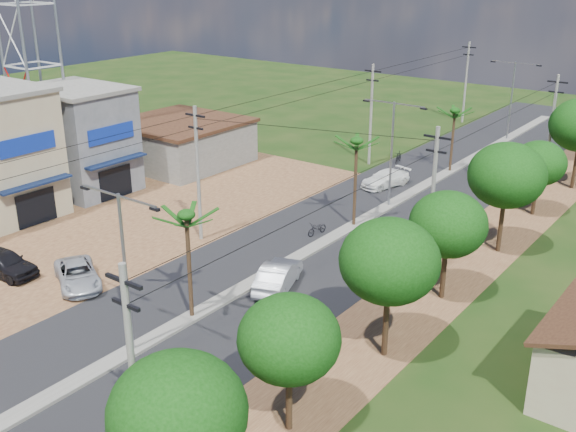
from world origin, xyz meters
name	(u,v)px	position (x,y,z in m)	size (l,w,h in m)	color
ground	(133,352)	(0.00, 0.00, 0.00)	(160.00, 160.00, 0.00)	black
road	(313,250)	(0.00, 15.00, 0.02)	(12.00, 110.00, 0.04)	black
median	(338,234)	(0.00, 18.00, 0.09)	(1.00, 90.00, 0.18)	#605E56
dirt_lot_west	(77,230)	(-15.00, 8.00, 0.02)	(18.00, 46.00, 0.04)	#4F2F1B
dirt_shoulder_east	(434,286)	(8.50, 15.00, 0.01)	(5.00, 90.00, 0.03)	#4F2F1B
shophouse_grey	(79,139)	(-21.98, 14.00, 4.16)	(9.00, 6.40, 8.30)	#51555A
low_shed	(180,142)	(-21.00, 24.00, 1.97)	(10.40, 10.40, 3.95)	#605E56
tree_east_a	(178,413)	(9.50, -6.00, 4.49)	(4.40, 4.40, 6.37)	black
tree_east_b	(289,339)	(9.30, 0.00, 4.11)	(4.00, 4.00, 5.83)	black
tree_east_c	(390,261)	(9.70, 7.00, 4.86)	(4.60, 4.60, 6.83)	black
tree_east_d	(448,224)	(9.40, 14.00, 4.34)	(4.20, 4.20, 6.13)	black
tree_east_e	(507,175)	(9.60, 22.00, 5.09)	(4.80, 4.80, 7.14)	black
tree_east_f	(539,163)	(9.20, 30.00, 3.89)	(3.80, 3.80, 5.52)	black
palm_median_near	(187,220)	(0.00, 4.00, 5.54)	(2.00, 2.00, 6.15)	black
palm_median_mid	(357,145)	(0.00, 20.00, 5.90)	(2.00, 2.00, 6.55)	black
palm_median_far	(455,113)	(0.00, 36.00, 5.26)	(2.00, 2.00, 5.85)	black
streetlight_near	(124,261)	(0.00, 0.00, 4.79)	(5.10, 0.18, 8.00)	gray
streetlight_mid	(392,146)	(0.00, 25.00, 4.79)	(5.10, 0.18, 8.00)	gray
streetlight_far	(512,94)	(0.00, 50.00, 4.79)	(5.10, 0.18, 8.00)	gray
utility_pole_w_b	(198,171)	(-7.00, 12.00, 4.76)	(1.60, 0.24, 9.00)	#605E56
utility_pole_w_c	(371,113)	(-7.00, 34.00, 4.76)	(1.60, 0.24, 9.00)	#605E56
utility_pole_w_d	(466,80)	(-7.00, 55.00, 4.76)	(1.60, 0.24, 9.00)	#605E56
utility_pole_e_a	(133,383)	(7.50, -6.00, 4.76)	(1.60, 0.24, 9.00)	#605E56
utility_pole_e_b	(432,200)	(7.50, 16.00, 4.76)	(1.60, 0.24, 9.00)	#605E56
utility_pole_e_c	(551,127)	(7.50, 38.00, 4.76)	(1.60, 0.24, 9.00)	#605E56
car_silver_mid	(278,276)	(1.50, 9.41, 0.77)	(1.64, 4.69, 1.54)	#AFB2B7
car_white_far	(385,179)	(-2.60, 29.10, 0.66)	(1.84, 4.53, 1.31)	silver
car_parked_silver	(78,276)	(-7.86, 2.80, 0.65)	(2.17, 4.70, 1.31)	#AFB2B7
car_parked_dark	(4,263)	(-12.48, 1.10, 0.77)	(1.83, 4.55, 1.55)	black
moto_rider_west_a	(317,229)	(-1.20, 17.24, 0.45)	(0.60, 1.72, 0.90)	black
moto_rider_west_b	(398,158)	(-5.00, 35.85, 0.53)	(0.50, 1.77, 1.06)	black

